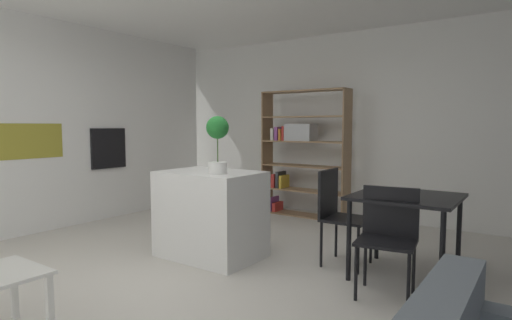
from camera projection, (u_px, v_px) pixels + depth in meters
The scene contains 12 objects.
ground_plane at pixel (198, 270), 4.05m from camera, with size 9.34×9.34×0.00m, color beige.
back_partition at pixel (335, 125), 6.50m from camera, with size 6.79×0.06×2.80m, color white.
tall_cabinet_run_left at pixel (33, 125), 5.65m from camera, with size 0.66×5.73×2.80m, color white.
cabinet_niche_splashback at pixel (21, 141), 5.21m from camera, with size 0.01×1.07×0.45m.
built_in_oven at pixel (109, 148), 6.23m from camera, with size 0.06×0.58×0.60m.
kitchen_island at pixel (211, 214), 4.44m from camera, with size 1.04×0.74×0.92m, color white.
potted_plant_on_island at pixel (218, 138), 4.16m from camera, with size 0.23×0.23×0.58m.
open_bookshelf at pixel (299, 151), 6.44m from camera, with size 1.40×0.31×1.93m.
child_table at pixel (0, 283), 2.71m from camera, with size 0.56×0.47×0.45m.
dining_table at pixel (406, 205), 3.81m from camera, with size 0.90×0.88×0.77m.
dining_chair_near at pixel (388, 230), 3.44m from camera, with size 0.51×0.47×0.89m.
dining_chair_island_side at pixel (337, 208), 4.20m from camera, with size 0.45×0.46×0.96m.
Camera 1 is at (2.72, -2.91, 1.40)m, focal length 29.21 mm.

